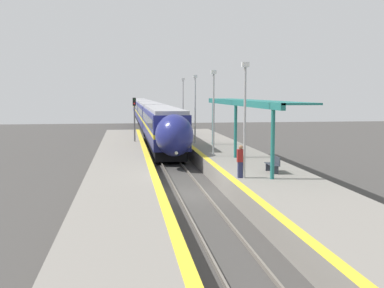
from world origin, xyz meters
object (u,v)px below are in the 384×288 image
train (147,113)px  platform_bench (273,164)px  lamppost_farthest (183,103)px  lamppost_near (245,113)px  lamppost_far (195,105)px  railway_signal (134,120)px  person_waiting (241,161)px  lamppost_mid (213,108)px

train → platform_bench: size_ratio=58.53×
train → lamppost_farthest: lamppost_farthest is taller
train → lamppost_near: (2.53, -50.64, 2.01)m
lamppost_far → railway_signal: bearing=156.3°
train → platform_bench: 49.37m
person_waiting → lamppost_farthest: lamppost_farthest is taller
person_waiting → lamppost_mid: bearing=88.9°
train → platform_bench: bearing=-84.8°
lamppost_mid → lamppost_farthest: same height
person_waiting → train: bearing=92.7°
platform_bench → railway_signal: 19.14m
railway_signal → train: bearing=85.4°
lamppost_farthest → lamppost_far: bearing=-90.0°
platform_bench → lamppost_near: bearing=-143.3°
lamppost_mid → lamppost_farthest: 17.00m
train → lamppost_far: bearing=-85.7°
lamppost_near → train: bearing=92.9°
platform_bench → lamppost_near: size_ratio=0.25×
railway_signal → lamppost_mid: lamppost_mid is taller
platform_bench → railway_signal: size_ratio=0.30×
lamppost_near → lamppost_mid: 8.50m
lamppost_far → train: bearing=94.3°
railway_signal → lamppost_mid: 11.92m
lamppost_mid → train: bearing=93.4°
platform_bench → train: bearing=95.2°
platform_bench → person_waiting: bearing=-147.5°
railway_signal → lamppost_near: lamppost_near is taller
person_waiting → lamppost_mid: (0.16, 8.39, 2.42)m
lamppost_far → person_waiting: bearing=-90.5°
lamppost_far → lamppost_farthest: (0.00, 8.50, 0.00)m
lamppost_mid → person_waiting: bearing=-91.1°
railway_signal → lamppost_near: size_ratio=0.84×
lamppost_mid → lamppost_farthest: (0.00, 17.00, 0.00)m
train → railway_signal: railway_signal is taller
platform_bench → lamppost_farthest: (-1.99, 24.02, 2.81)m
lamppost_near → lamppost_farthest: same height
person_waiting → lamppost_far: lamppost_far is taller
railway_signal → lamppost_near: (5.06, -19.21, 1.35)m
railway_signal → lamppost_farthest: size_ratio=0.84×
railway_signal → lamppost_mid: (5.06, -10.72, 1.35)m
railway_signal → lamppost_far: lamppost_far is taller
lamppost_near → lamppost_farthest: (0.00, 25.50, 0.00)m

